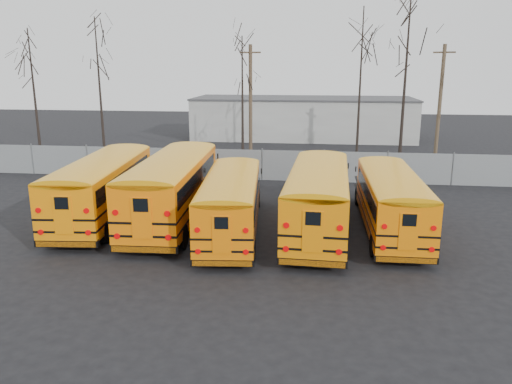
# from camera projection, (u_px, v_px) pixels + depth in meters

# --- Properties ---
(ground) EXTENTS (120.00, 120.00, 0.00)m
(ground) POSITION_uv_depth(u_px,v_px,m) (231.00, 242.00, 21.30)
(ground) COLOR black
(ground) RESTS_ON ground
(fence) EXTENTS (40.00, 0.04, 2.00)m
(fence) POSITION_uv_depth(u_px,v_px,m) (262.00, 165.00, 32.59)
(fence) COLOR gray
(fence) RESTS_ON ground
(distant_building) EXTENTS (22.00, 8.00, 4.00)m
(distant_building) POSITION_uv_depth(u_px,v_px,m) (303.00, 118.00, 51.33)
(distant_building) COLOR beige
(distant_building) RESTS_ON ground
(bus_a) EXTENTS (3.54, 11.24, 3.10)m
(bus_a) POSITION_uv_depth(u_px,v_px,m) (104.00, 183.00, 24.19)
(bus_a) COLOR black
(bus_a) RESTS_ON ground
(bus_b) EXTENTS (3.22, 11.73, 3.25)m
(bus_b) POSITION_uv_depth(u_px,v_px,m) (174.00, 183.00, 23.76)
(bus_b) COLOR black
(bus_b) RESTS_ON ground
(bus_c) EXTENTS (3.22, 10.19, 2.81)m
(bus_c) POSITION_uv_depth(u_px,v_px,m) (231.00, 198.00, 21.97)
(bus_c) COLOR black
(bus_c) RESTS_ON ground
(bus_d) EXTENTS (2.93, 11.07, 3.07)m
(bus_d) POSITION_uv_depth(u_px,v_px,m) (318.00, 193.00, 22.21)
(bus_d) COLOR black
(bus_d) RESTS_ON ground
(bus_e) EXTENTS (2.41, 10.09, 2.81)m
(bus_e) POSITION_uv_depth(u_px,v_px,m) (391.00, 197.00, 22.26)
(bus_e) COLOR black
(bus_e) RESTS_ON ground
(utility_pole_left) EXTENTS (1.58, 0.28, 8.85)m
(utility_pole_left) POSITION_uv_depth(u_px,v_px,m) (251.00, 102.00, 38.31)
(utility_pole_left) COLOR #4F3E2D
(utility_pole_left) RESTS_ON ground
(utility_pole_right) EXTENTS (1.51, 0.66, 8.83)m
(utility_pole_right) POSITION_uv_depth(u_px,v_px,m) (440.00, 104.00, 37.21)
(utility_pole_right) COLOR brown
(utility_pole_right) RESTS_ON ground
(tree_0) EXTENTS (0.26, 0.26, 10.07)m
(tree_0) POSITION_uv_depth(u_px,v_px,m) (34.00, 95.00, 38.86)
(tree_0) COLOR black
(tree_0) RESTS_ON ground
(tree_1) EXTENTS (0.26, 0.26, 10.89)m
(tree_1) POSITION_uv_depth(u_px,v_px,m) (100.00, 90.00, 38.79)
(tree_1) COLOR black
(tree_1) RESTS_ON ground
(tree_2) EXTENTS (0.26, 0.26, 9.34)m
(tree_2) POSITION_uv_depth(u_px,v_px,m) (242.00, 103.00, 36.06)
(tree_2) COLOR black
(tree_2) RESTS_ON ground
(tree_3) EXTENTS (0.26, 0.26, 11.03)m
(tree_3) POSITION_uv_depth(u_px,v_px,m) (360.00, 93.00, 33.37)
(tree_3) COLOR black
(tree_3) RESTS_ON ground
(tree_4) EXTENTS (0.26, 0.26, 11.69)m
(tree_4) POSITION_uv_depth(u_px,v_px,m) (405.00, 88.00, 33.67)
(tree_4) COLOR black
(tree_4) RESTS_ON ground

